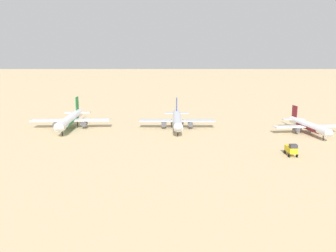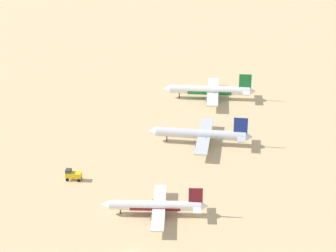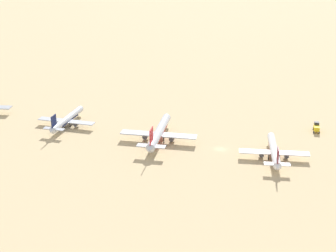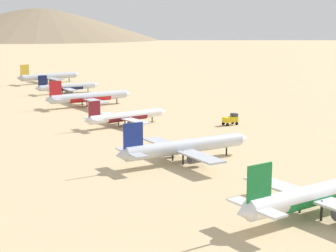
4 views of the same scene
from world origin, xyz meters
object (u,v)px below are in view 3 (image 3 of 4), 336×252
object	(u,v)px
parked_jet_3	(159,132)
service_truck	(317,127)
parked_jet_4	(67,119)
parked_jet_2	(274,151)

from	to	relation	value
parked_jet_3	service_truck	xyz separation A→B (m)	(24.34, -64.03, -1.67)
parked_jet_3	service_truck	bearing A→B (deg)	-69.18
service_truck	parked_jet_3	bearing A→B (deg)	110.82
parked_jet_3	parked_jet_4	world-z (taller)	parked_jet_3
parked_jet_3	parked_jet_4	bearing A→B (deg)	80.77
parked_jet_4	service_truck	distance (m)	108.90
parked_jet_2	service_truck	xyz separation A→B (m)	(30.83, -17.46, -1.05)
parked_jet_2	service_truck	size ratio (longest dim) A/B	6.28
parked_jet_2	parked_jet_3	xyz separation A→B (m)	(6.49, 46.57, 0.62)
parked_jet_2	service_truck	world-z (taller)	parked_jet_2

